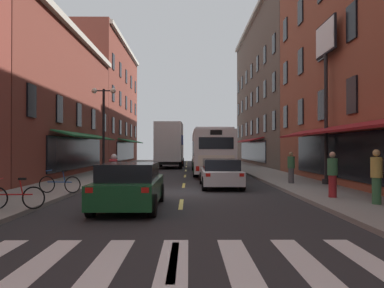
# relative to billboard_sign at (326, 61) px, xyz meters

# --- Properties ---
(ground_plane) EXTENTS (34.80, 80.00, 0.10)m
(ground_plane) POSITION_rel_billboard_sign_xyz_m (-7.05, -2.30, -6.27)
(ground_plane) COLOR #28282B
(lane_centre_dashes) EXTENTS (0.14, 73.90, 0.01)m
(lane_centre_dashes) POSITION_rel_billboard_sign_xyz_m (-7.05, -2.55, -6.21)
(lane_centre_dashes) COLOR #DBCC4C
(lane_centre_dashes) RESTS_ON ground
(crosswalk_near) EXTENTS (7.10, 2.80, 0.01)m
(crosswalk_near) POSITION_rel_billboard_sign_xyz_m (-7.05, -12.30, -6.21)
(crosswalk_near) COLOR silver
(crosswalk_near) RESTS_ON ground
(sidewalk_left) EXTENTS (3.00, 80.00, 0.14)m
(sidewalk_left) POSITION_rel_billboard_sign_xyz_m (-12.95, -2.30, -6.15)
(sidewalk_left) COLOR gray
(sidewalk_left) RESTS_ON ground
(sidewalk_right) EXTENTS (3.00, 80.00, 0.14)m
(sidewalk_right) POSITION_rel_billboard_sign_xyz_m (-1.15, -2.30, -6.15)
(sidewalk_right) COLOR gray
(sidewalk_right) RESTS_ON ground
(billboard_sign) EXTENTS (0.40, 2.60, 8.05)m
(billboard_sign) POSITION_rel_billboard_sign_xyz_m (0.00, 0.00, 0.00)
(billboard_sign) COLOR black
(billboard_sign) RESTS_ON sidewalk_right
(transit_bus) EXTENTS (2.68, 11.92, 3.19)m
(transit_bus) POSITION_rel_billboard_sign_xyz_m (-5.20, 9.63, -4.54)
(transit_bus) COLOR silver
(transit_bus) RESTS_ON ground
(box_truck) EXTENTS (2.60, 7.00, 4.25)m
(box_truck) POSITION_rel_billboard_sign_xyz_m (-8.60, 17.71, -4.06)
(box_truck) COLOR #B21E19
(box_truck) RESTS_ON ground
(sedan_near) EXTENTS (1.98, 4.30, 1.32)m
(sedan_near) POSITION_rel_billboard_sign_xyz_m (-8.65, 27.25, -5.54)
(sedan_near) COLOR maroon
(sedan_near) RESTS_ON ground
(sedan_mid) EXTENTS (1.94, 4.50, 1.44)m
(sedan_mid) POSITION_rel_billboard_sign_xyz_m (-8.65, -6.74, -5.49)
(sedan_mid) COLOR #144723
(sedan_mid) RESTS_ON ground
(sedan_far) EXTENTS (1.94, 4.51, 1.37)m
(sedan_far) POSITION_rel_billboard_sign_xyz_m (-5.25, -0.27, -5.52)
(sedan_far) COLOR silver
(sedan_far) RESTS_ON ground
(motorcycle_rider) EXTENTS (0.62, 2.07, 1.66)m
(motorcycle_rider) POSITION_rel_billboard_sign_xyz_m (-9.94, -2.71, -5.51)
(motorcycle_rider) COLOR black
(motorcycle_rider) RESTS_ON ground
(bicycle_near) EXTENTS (1.71, 0.48, 0.91)m
(bicycle_near) POSITION_rel_billboard_sign_xyz_m (-11.88, -3.71, -5.72)
(bicycle_near) COLOR black
(bicycle_near) RESTS_ON sidewalk_left
(bicycle_mid) EXTENTS (1.71, 0.48, 0.91)m
(bicycle_mid) POSITION_rel_billboard_sign_xyz_m (-11.81, -7.75, -5.72)
(bicycle_mid) COLOR black
(bicycle_mid) RESTS_ON sidewalk_left
(pedestrian_near) EXTENTS (0.51, 0.48, 1.73)m
(pedestrian_near) POSITION_rel_billboard_sign_xyz_m (-0.84, -6.80, -5.16)
(pedestrian_near) COLOR #33663F
(pedestrian_near) RESTS_ON sidewalk_right
(pedestrian_mid) EXTENTS (0.36, 0.36, 1.64)m
(pedestrian_mid) POSITION_rel_billboard_sign_xyz_m (-1.61, -5.11, -5.24)
(pedestrian_mid) COLOR maroon
(pedestrian_mid) RESTS_ON sidewalk_right
(pedestrian_far) EXTENTS (0.36, 0.36, 1.57)m
(pedestrian_far) POSITION_rel_billboard_sign_xyz_m (-1.64, 0.36, -5.28)
(pedestrian_far) COLOR #4C4C51
(pedestrian_far) RESTS_ON sidewalk_right
(street_lamp_twin) EXTENTS (1.42, 0.32, 5.27)m
(street_lamp_twin) POSITION_rel_billboard_sign_xyz_m (-11.76, 3.48, -3.16)
(street_lamp_twin) COLOR black
(street_lamp_twin) RESTS_ON sidewalk_left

